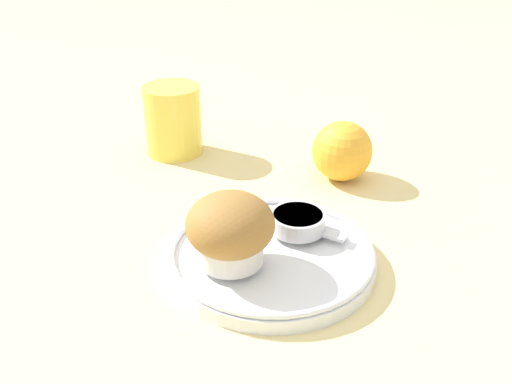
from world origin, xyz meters
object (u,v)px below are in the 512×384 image
(butter_knife, at_px, (268,216))
(juice_glass, at_px, (173,120))
(muffin, at_px, (230,230))
(orange_fruit, at_px, (342,151))

(butter_knife, bearing_deg, juice_glass, 149.90)
(muffin, relative_size, orange_fruit, 1.09)
(muffin, height_order, orange_fruit, muffin)
(orange_fruit, bearing_deg, butter_knife, -120.44)
(muffin, distance_m, orange_fruit, 0.25)
(muffin, distance_m, butter_knife, 0.09)
(muffin, xyz_separation_m, juice_glass, (-0.12, 0.28, -0.01))
(muffin, bearing_deg, butter_knife, 70.34)
(butter_knife, relative_size, juice_glass, 1.75)
(butter_knife, distance_m, orange_fruit, 0.16)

